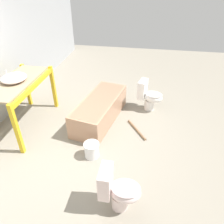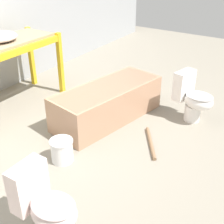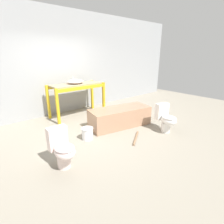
% 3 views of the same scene
% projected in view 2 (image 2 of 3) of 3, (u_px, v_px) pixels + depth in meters
% --- Properties ---
extents(ground_plane, '(12.00, 12.00, 0.00)m').
position_uv_depth(ground_plane, '(54.00, 137.00, 4.12)').
color(ground_plane, gray).
extents(shelving_rack, '(1.65, 0.74, 1.02)m').
position_uv_depth(shelving_rack, '(5.00, 53.00, 4.53)').
color(shelving_rack, gold).
rests_on(shelving_rack, ground_plane).
extents(sink_basin, '(0.49, 0.46, 0.21)m').
position_uv_depth(sink_basin, '(0.00, 37.00, 4.41)').
color(sink_basin, silver).
rests_on(sink_basin, shelving_rack).
extents(bathtub_main, '(1.75, 0.95, 0.51)m').
position_uv_depth(bathtub_main, '(108.00, 101.00, 4.41)').
color(bathtub_main, tan).
rests_on(bathtub_main, ground_plane).
extents(toilet_near, '(0.46, 0.62, 0.70)m').
position_uv_depth(toilet_near, '(193.00, 98.00, 4.36)').
color(toilet_near, white).
rests_on(toilet_near, ground_plane).
extents(toilet_far, '(0.34, 0.55, 0.70)m').
position_uv_depth(toilet_far, '(45.00, 206.00, 2.57)').
color(toilet_far, silver).
rests_on(toilet_far, ground_plane).
extents(bucket_white, '(0.27, 0.27, 0.28)m').
position_uv_depth(bucket_white, '(62.00, 150.00, 3.61)').
color(bucket_white, white).
rests_on(bucket_white, ground_plane).
extents(loose_pipe, '(0.59, 0.42, 0.05)m').
position_uv_depth(loose_pipe, '(151.00, 143.00, 3.96)').
color(loose_pipe, '#8C6B4C').
rests_on(loose_pipe, ground_plane).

